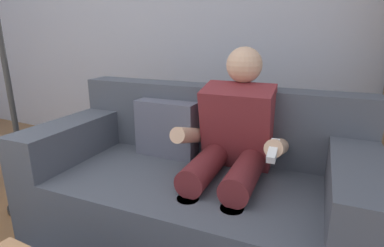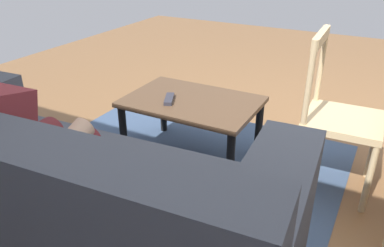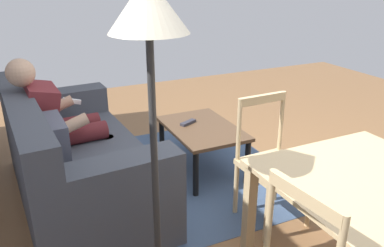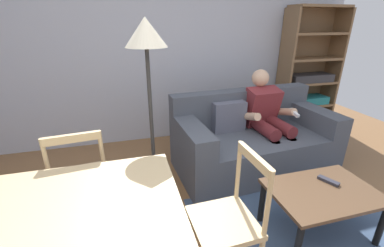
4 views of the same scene
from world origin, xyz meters
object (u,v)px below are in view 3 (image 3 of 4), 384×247
Objects in this scene: couch at (73,162)px; coffee_table at (202,133)px; dining_chair_facing_couch at (272,164)px; floor_lamp at (150,41)px; person_lounging at (59,123)px; tv_remote at (188,123)px.

coffee_table is at bearing -89.11° from couch.
floor_lamp reaches higher than dining_chair_facing_couch.
dining_chair_facing_couch reaches higher than couch.
coffee_table is 0.49× the size of floor_lamp.
person_lounging is at bearing 12.06° from floor_lamp.
tv_remote is at bearing -93.16° from person_lounging.
coffee_table is at bearing 7.62° from dining_chair_facing_couch.
couch is 2.08× the size of dining_chair_facing_couch.
person_lounging is 1.24× the size of dining_chair_facing_couch.
couch reaches higher than tv_remote.
couch is 1.68m from floor_lamp.
couch is 11.35× the size of tv_remote.
dining_chair_facing_couch is at bearing -70.14° from floor_lamp.
tv_remote is 0.18× the size of dining_chair_facing_couch.
dining_chair_facing_couch is 1.47m from floor_lamp.
coffee_table is 0.92× the size of dining_chair_facing_couch.
couch reaches higher than coffee_table.
couch is at bearing 90.89° from coffee_table.
coffee_table is at bearing -169.44° from tv_remote.
person_lounging reaches higher than dining_chair_facing_couch.
dining_chair_facing_couch is 0.53× the size of floor_lamp.
dining_chair_facing_couch reaches higher than coffee_table.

